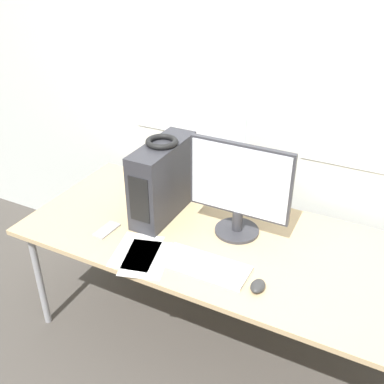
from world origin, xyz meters
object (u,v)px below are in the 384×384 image
Objects in this scene: headphones at (162,142)px; mouse at (258,286)px; pc_tower at (163,180)px; keyboard at (205,266)px; cell_phone at (107,230)px; monitor_main at (239,188)px.

mouse is (0.70, -0.36, -0.42)m from headphones.
pc_tower reaches higher than keyboard.
headphones reaches higher than cell_phone.
cell_phone is at bearing -121.36° from headphones.
headphones reaches higher than keyboard.
headphones is 0.56m from cell_phone.
pc_tower is 0.57m from keyboard.
pc_tower is 0.45m from monitor_main.
mouse is 0.88m from cell_phone.
monitor_main is (0.44, 0.01, 0.06)m from pc_tower.
pc_tower is 0.41m from cell_phone.
keyboard is at bearing -93.83° from monitor_main.
headphones is 0.48m from monitor_main.
cell_phone is (-0.63, -0.31, -0.27)m from monitor_main.
keyboard reaches higher than cell_phone.
monitor_main is (0.44, 0.01, -0.17)m from headphones.
pc_tower reaches higher than cell_phone.
pc_tower is 3.08× the size of cell_phone.
keyboard is (0.42, -0.33, -0.20)m from pc_tower.
headphones reaches higher than mouse.
headphones is 1.82× the size of mouse.
keyboard is (-0.02, -0.34, -0.26)m from monitor_main.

